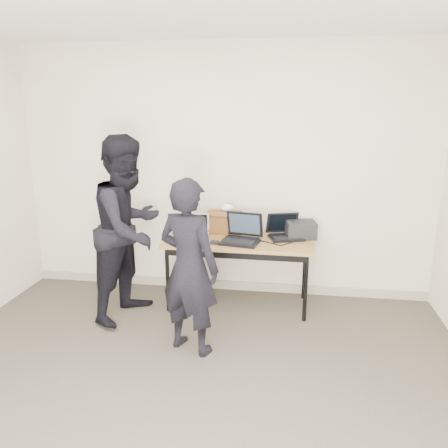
% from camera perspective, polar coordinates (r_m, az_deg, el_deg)
% --- Properties ---
extents(room, '(4.60, 4.60, 2.80)m').
position_cam_1_polar(room, '(2.59, -7.38, -0.55)').
color(room, '#443E33').
rests_on(room, ground).
extents(desk, '(1.51, 0.67, 0.72)m').
position_cam_1_polar(desk, '(4.49, 1.90, -2.83)').
color(desk, olive).
rests_on(desk, ground).
extents(laptop_beige, '(0.32, 0.31, 0.24)m').
position_cam_1_polar(laptop_beige, '(4.57, -3.93, -1.15)').
color(laptop_beige, beige).
rests_on(laptop_beige, desk).
extents(laptop_center, '(0.43, 0.42, 0.29)m').
position_cam_1_polar(laptop_center, '(4.41, 2.31, -1.49)').
color(laptop_center, black).
rests_on(laptop_center, desk).
extents(laptop_right, '(0.42, 0.41, 0.25)m').
position_cam_1_polar(laptop_right, '(4.59, 7.93, -1.08)').
color(laptop_right, black).
rests_on(laptop_right, desk).
extents(leather_satchel, '(0.37, 0.19, 0.25)m').
position_cam_1_polar(leather_satchel, '(4.68, 0.05, 0.29)').
color(leather_satchel, brown).
rests_on(leather_satchel, desk).
extents(tissue, '(0.14, 0.12, 0.08)m').
position_cam_1_polar(tissue, '(4.64, 0.42, 2.16)').
color(tissue, white).
rests_on(tissue, leather_satchel).
extents(equipment_box, '(0.33, 0.30, 0.17)m').
position_cam_1_polar(equipment_box, '(4.61, 9.99, -0.70)').
color(equipment_box, black).
rests_on(equipment_box, desk).
extents(power_brick, '(0.09, 0.06, 0.03)m').
position_cam_1_polar(power_brick, '(4.34, -1.23, -2.43)').
color(power_brick, black).
rests_on(power_brick, desk).
extents(cables, '(1.15, 0.37, 0.01)m').
position_cam_1_polar(cables, '(4.43, 2.09, -2.22)').
color(cables, silver).
rests_on(cables, desk).
extents(person_typist, '(0.64, 0.54, 1.51)m').
position_cam_1_polar(person_typist, '(3.65, -4.61, -5.65)').
color(person_typist, black).
rests_on(person_typist, ground).
extents(person_observer, '(0.91, 1.04, 1.80)m').
position_cam_1_polar(person_observer, '(4.33, -12.29, -0.58)').
color(person_observer, black).
rests_on(person_observer, ground).
extents(baseboard, '(4.50, 0.03, 0.10)m').
position_cam_1_polar(baseboard, '(5.10, -0.08, -7.92)').
color(baseboard, '#A09A85').
rests_on(baseboard, ground).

